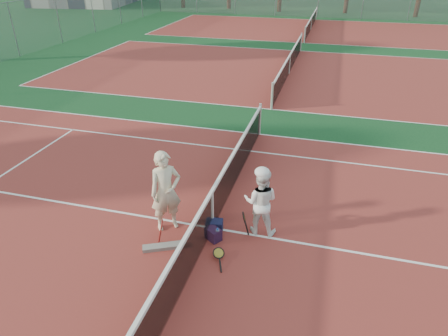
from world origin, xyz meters
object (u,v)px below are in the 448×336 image
(racket_spare, at_px, (219,254))
(sports_bag_navy, at_px, (214,226))
(player_a, at_px, (166,191))
(player_b, at_px, (261,202))
(water_bottle, at_px, (218,235))
(racket_black_held, at_px, (244,224))
(racket_red, at_px, (162,232))
(net_main, at_px, (212,210))
(sports_bag_purple, at_px, (213,234))

(racket_spare, distance_m, sports_bag_navy, 0.86)
(player_a, distance_m, player_b, 2.07)
(sports_bag_navy, relative_size, water_bottle, 1.23)
(player_b, bearing_deg, racket_black_held, 37.83)
(racket_black_held, distance_m, racket_spare, 0.94)
(racket_red, height_order, sports_bag_navy, racket_red)
(net_main, height_order, water_bottle, net_main)
(player_a, xyz_separation_m, racket_black_held, (1.72, 0.15, -0.64))
(player_b, relative_size, sports_bag_purple, 4.53)
(sports_bag_purple, bearing_deg, net_main, 109.08)
(racket_red, xyz_separation_m, sports_bag_navy, (0.95, 0.68, -0.15))
(player_b, relative_size, sports_bag_navy, 4.18)
(racket_black_held, bearing_deg, sports_bag_navy, -10.87)
(player_a, relative_size, sports_bag_purple, 5.51)
(sports_bag_navy, relative_size, sports_bag_purple, 1.08)
(sports_bag_purple, bearing_deg, racket_black_held, 27.76)
(net_main, xyz_separation_m, player_a, (-0.99, -0.20, 0.43))
(player_a, height_order, racket_spare, player_a)
(sports_bag_navy, bearing_deg, water_bottle, -61.33)
(water_bottle, bearing_deg, racket_red, -161.47)
(player_a, xyz_separation_m, player_b, (2.02, 0.40, -0.17))
(player_a, relative_size, sports_bag_navy, 5.08)
(net_main, xyz_separation_m, sports_bag_navy, (0.07, -0.10, -0.36))
(net_main, relative_size, racket_red, 18.50)
(water_bottle, bearing_deg, sports_bag_navy, 118.67)
(racket_red, xyz_separation_m, water_bottle, (1.12, 0.37, -0.15))
(net_main, relative_size, player_b, 7.10)
(sports_bag_navy, height_order, sports_bag_purple, sports_bag_navy)
(racket_red, relative_size, racket_black_held, 1.01)
(racket_black_held, relative_size, sports_bag_navy, 1.60)
(net_main, xyz_separation_m, player_b, (1.04, 0.20, 0.26))
(net_main, height_order, racket_red, net_main)
(player_b, bearing_deg, water_bottle, 35.84)
(player_a, height_order, water_bottle, player_a)
(racket_black_held, xyz_separation_m, sports_bag_purple, (-0.61, -0.32, -0.16))
(player_a, relative_size, player_b, 1.22)
(net_main, distance_m, racket_spare, 1.07)
(player_b, bearing_deg, net_main, 9.73)
(player_a, distance_m, racket_spare, 1.78)
(racket_black_held, height_order, water_bottle, racket_black_held)
(player_a, relative_size, racket_black_held, 3.18)
(player_a, relative_size, racket_spare, 3.16)
(player_b, distance_m, racket_spare, 1.44)
(player_a, xyz_separation_m, racket_red, (0.11, -0.58, -0.64))
(player_a, bearing_deg, racket_spare, -65.84)
(player_b, xyz_separation_m, racket_red, (-1.92, -0.97, -0.48))
(racket_red, distance_m, sports_bag_purple, 1.10)
(sports_bag_navy, xyz_separation_m, sports_bag_purple, (0.05, -0.26, -0.01))
(net_main, bearing_deg, racket_red, -138.58)
(player_a, bearing_deg, net_main, -27.89)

